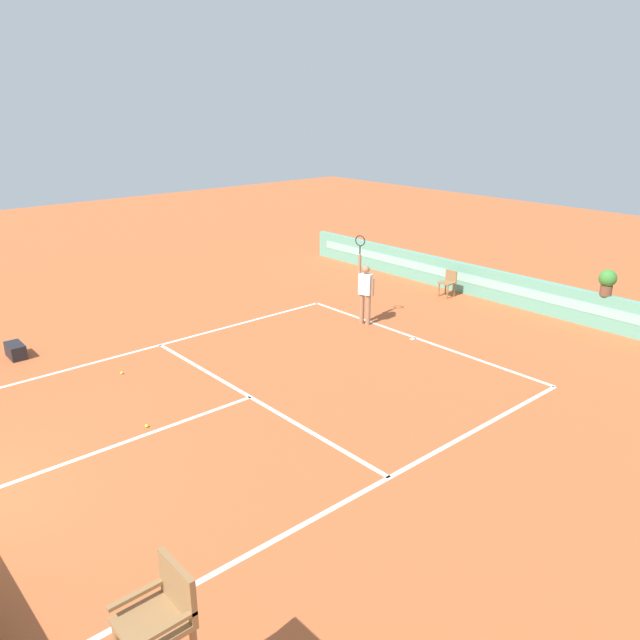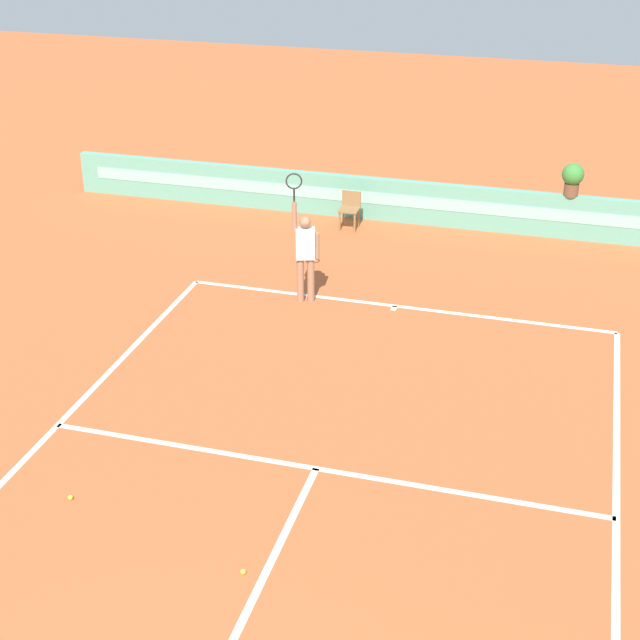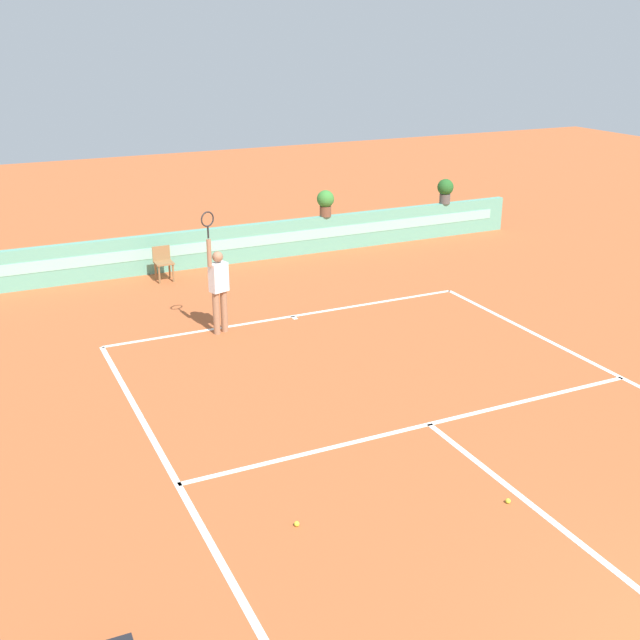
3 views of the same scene
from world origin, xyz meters
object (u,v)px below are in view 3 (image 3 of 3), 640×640
object	(u,v)px
tennis_player	(219,284)
tennis_ball_near_baseline	(508,501)
tennis_ball_mid_court	(297,524)
potted_plant_right	(325,201)
potted_plant_far_right	(445,189)
ball_kid_chair	(163,262)

from	to	relation	value
tennis_player	tennis_ball_near_baseline	xyz separation A→B (m)	(1.47, -7.56, -1.02)
tennis_ball_mid_court	potted_plant_right	distance (m)	13.10
tennis_ball_mid_court	potted_plant_far_right	xyz separation A→B (m)	(9.93, 11.58, 1.38)
ball_kid_chair	tennis_player	distance (m)	4.06
tennis_ball_near_baseline	potted_plant_far_right	distance (m)	14.32
tennis_ball_mid_court	potted_plant_far_right	size ratio (longest dim) A/B	0.09
ball_kid_chair	potted_plant_far_right	bearing A→B (deg)	4.77
ball_kid_chair	tennis_ball_near_baseline	bearing A→B (deg)	-82.14
ball_kid_chair	potted_plant_right	world-z (taller)	potted_plant_right
potted_plant_far_right	tennis_player	bearing A→B (deg)	-151.21
tennis_player	ball_kid_chair	bearing A→B (deg)	91.89
ball_kid_chair	tennis_ball_near_baseline	world-z (taller)	ball_kid_chair
tennis_player	tennis_ball_near_baseline	size ratio (longest dim) A/B	38.01
ball_kid_chair	potted_plant_far_right	size ratio (longest dim) A/B	1.17
tennis_ball_near_baseline	tennis_ball_mid_court	world-z (taller)	same
tennis_player	potted_plant_far_right	bearing A→B (deg)	28.79
ball_kid_chair	tennis_ball_near_baseline	xyz separation A→B (m)	(1.60, -11.58, -0.44)
potted_plant_far_right	potted_plant_right	distance (m)	3.95
tennis_ball_near_baseline	potted_plant_right	xyz separation A→B (m)	(3.23, 12.31, 1.38)
tennis_ball_near_baseline	potted_plant_right	size ratio (longest dim) A/B	0.09
tennis_ball_near_baseline	potted_plant_right	bearing A→B (deg)	75.32
potted_plant_far_right	tennis_ball_near_baseline	bearing A→B (deg)	-120.23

